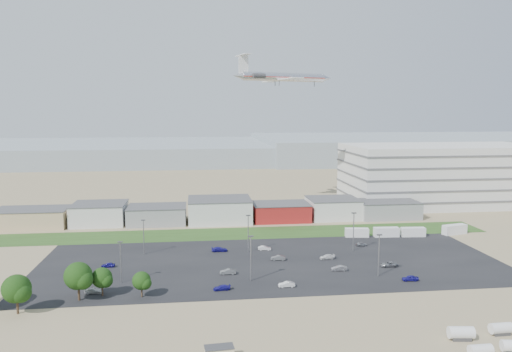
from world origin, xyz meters
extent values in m
plane|color=#857855|center=(0.00, 0.00, 0.00)|extent=(700.00, 700.00, 0.00)
cube|color=black|center=(5.00, 20.00, 0.01)|extent=(120.00, 50.00, 0.01)
cube|color=#2A481B|center=(0.00, 52.00, 0.01)|extent=(160.00, 16.00, 0.02)
cube|color=silver|center=(90.00, 95.00, 12.50)|extent=(80.00, 40.00, 25.00)
imported|color=#A5A5AA|center=(34.11, 12.81, 0.62)|extent=(4.57, 2.33, 1.24)
imported|color=#A5A5AA|center=(20.60, 11.16, 0.63)|extent=(3.93, 1.66, 1.26)
imported|color=navy|center=(34.93, 1.99, 0.64)|extent=(3.87, 1.83, 1.28)
imported|color=navy|center=(-8.94, 1.21, 0.55)|extent=(3.92, 1.85, 1.10)
imported|color=#595B5E|center=(-6.91, 11.79, 0.65)|extent=(3.95, 1.46, 1.29)
imported|color=navy|center=(-36.65, 21.01, 0.57)|extent=(3.37, 1.36, 1.15)
imported|color=navy|center=(-7.96, 31.79, 0.65)|extent=(4.47, 1.85, 1.29)
imported|color=#595B5E|center=(7.07, 21.71, 0.64)|extent=(4.01, 1.83, 1.27)
imported|color=#A5A5AA|center=(33.61, 32.60, 0.55)|extent=(3.29, 1.43, 1.10)
imported|color=silver|center=(-36.69, 2.65, 0.55)|extent=(3.83, 1.61, 1.10)
imported|color=silver|center=(4.83, 31.61, 0.61)|extent=(3.83, 1.76, 1.22)
imported|color=silver|center=(20.25, 21.18, 0.59)|extent=(4.16, 1.90, 1.18)
imported|color=silver|center=(5.63, 1.41, 0.61)|extent=(3.71, 1.31, 1.22)
camera|label=1|loc=(-14.23, -104.78, 39.20)|focal=35.00mm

